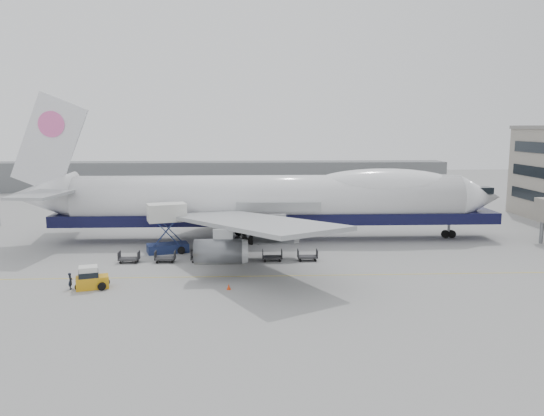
{
  "coord_description": "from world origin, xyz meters",
  "views": [
    {
      "loc": [
        -2.98,
        -59.3,
        15.33
      ],
      "look_at": [
        0.03,
        6.0,
        5.32
      ],
      "focal_mm": 35.0,
      "sensor_mm": 36.0,
      "label": 1
    }
  ],
  "objects_px": {
    "catering_truck": "(167,225)",
    "airliner": "(274,199)",
    "baggage_tug": "(91,279)",
    "ground_worker": "(70,281)"
  },
  "relations": [
    {
      "from": "airliner",
      "to": "ground_worker",
      "type": "relative_size",
      "value": 41.53
    },
    {
      "from": "ground_worker",
      "to": "catering_truck",
      "type": "bearing_deg",
      "value": -32.16
    },
    {
      "from": "baggage_tug",
      "to": "ground_worker",
      "type": "relative_size",
      "value": 2.06
    },
    {
      "from": "airliner",
      "to": "catering_truck",
      "type": "height_order",
      "value": "airliner"
    },
    {
      "from": "airliner",
      "to": "baggage_tug",
      "type": "height_order",
      "value": "airliner"
    },
    {
      "from": "baggage_tug",
      "to": "airliner",
      "type": "bearing_deg",
      "value": 32.17
    },
    {
      "from": "ground_worker",
      "to": "airliner",
      "type": "bearing_deg",
      "value": -50.34
    },
    {
      "from": "airliner",
      "to": "baggage_tug",
      "type": "distance_m",
      "value": 28.85
    },
    {
      "from": "airliner",
      "to": "baggage_tug",
      "type": "xyz_separation_m",
      "value": [
        -18.72,
        -21.46,
        -4.65
      ]
    },
    {
      "from": "catering_truck",
      "to": "airliner",
      "type": "bearing_deg",
      "value": 9.55
    }
  ]
}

